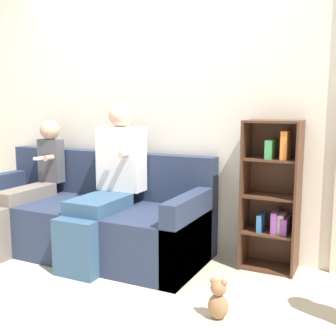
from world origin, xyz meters
TOP-DOWN VIEW (x-y plane):
  - ground_plane at (0.00, 0.00)m, footprint 14.00×14.00m
  - back_wall at (0.00, 0.99)m, footprint 10.00×0.06m
  - couch at (-0.37, 0.53)m, footprint 2.18×0.86m
  - adult_seated at (-0.09, 0.45)m, footprint 0.41×0.83m
  - child_seated at (-0.92, 0.41)m, footprint 0.24×0.86m
  - bookshelf at (1.20, 0.84)m, footprint 0.43×0.28m
  - teddy_bear at (1.09, -0.13)m, footprint 0.13×0.11m

SIDE VIEW (x-z plane):
  - ground_plane at x=0.00m, z-range 0.00..0.00m
  - teddy_bear at x=1.09m, z-range -0.01..0.25m
  - couch at x=-0.37m, z-range -0.15..0.71m
  - child_seated at x=-0.92m, z-range 0.01..1.16m
  - bookshelf at x=1.20m, z-range 0.01..1.19m
  - adult_seated at x=-0.09m, z-range 0.01..1.32m
  - back_wall at x=0.00m, z-range 0.00..2.55m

